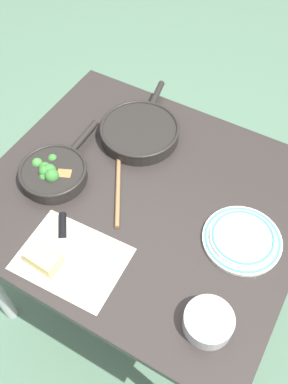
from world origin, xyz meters
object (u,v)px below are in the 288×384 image
skillet_broccoli (54,172)px  skillet_eggs (140,131)px  cheese_block (44,259)px  prep_bowl_steel (208,322)px  wooden_spoon (118,166)px  dinner_plate_stack (243,238)px  grater_knife (63,240)px

skillet_broccoli → skillet_eggs: 0.35m
cheese_block → skillet_broccoli: bearing=122.1°
skillet_broccoli → prep_bowl_steel: skillet_broccoli is taller
skillet_eggs → wooden_spoon: size_ratio=1.14×
skillet_broccoli → dinner_plate_stack: bearing=-83.6°
grater_knife → cheese_block: cheese_block is taller
dinner_plate_stack → skillet_eggs: bearing=155.4°
wooden_spoon → cheese_block: (0.01, -0.42, 0.02)m
dinner_plate_stack → prep_bowl_steel: bearing=-86.3°
prep_bowl_steel → skillet_eggs: bearing=134.6°
skillet_broccoli → dinner_plate_stack: 0.65m
grater_knife → dinner_plate_stack: bearing=84.1°
skillet_eggs → wooden_spoon: bearing=171.7°
dinner_plate_stack → cheese_block: bearing=-142.8°
skillet_broccoli → prep_bowl_steel: (0.66, -0.21, -0.00)m
skillet_broccoli → cheese_block: 0.32m
grater_knife → prep_bowl_steel: (0.49, -0.02, 0.02)m
skillet_broccoli → prep_bowl_steel: bearing=-108.6°
skillet_eggs → grater_knife: (0.02, -0.50, -0.02)m
wooden_spoon → cheese_block: bearing=150.5°
wooden_spoon → prep_bowl_steel: size_ratio=2.70×
cheese_block → skillet_eggs: bearing=91.8°
cheese_block → prep_bowl_steel: bearing=7.7°
skillet_eggs → prep_bowl_steel: 0.73m
wooden_spoon → grater_knife: (0.01, -0.33, 0.00)m
skillet_eggs → dinner_plate_stack: 0.54m
skillet_broccoli → cheese_block: skillet_broccoli is taller
skillet_eggs → grater_knife: 0.50m
skillet_eggs → wooden_spoon: 0.17m
wooden_spoon → dinner_plate_stack: (0.48, -0.06, 0.01)m
dinner_plate_stack → prep_bowl_steel: (0.02, -0.29, 0.01)m
skillet_broccoli → wooden_spoon: bearing=-49.5°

